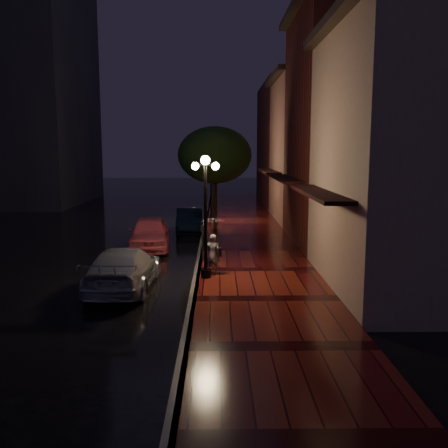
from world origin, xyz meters
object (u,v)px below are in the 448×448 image
(streetlamp_far, at_px, (211,183))
(navy_car, at_px, (190,221))
(pink_car, at_px, (150,233))
(woman_with_umbrella, at_px, (213,237))
(street_tree, at_px, (215,157))
(silver_car, at_px, (124,268))
(parking_meter, at_px, (202,240))
(streetlamp_near, at_px, (206,209))

(streetlamp_far, distance_m, navy_car, 4.06)
(pink_car, height_order, woman_with_umbrella, woman_with_umbrella)
(streetlamp_far, bearing_deg, street_tree, -85.09)
(silver_car, distance_m, parking_meter, 4.32)
(streetlamp_near, relative_size, navy_car, 1.04)
(navy_car, bearing_deg, streetlamp_far, 67.92)
(street_tree, height_order, pink_car, street_tree)
(streetlamp_far, bearing_deg, streetlamp_near, -90.00)
(woman_with_umbrella, bearing_deg, streetlamp_near, 83.21)
(navy_car, relative_size, silver_car, 0.85)
(silver_car, bearing_deg, parking_meter, -124.80)
(pink_car, bearing_deg, streetlamp_near, -69.64)
(navy_car, relative_size, parking_meter, 2.77)
(silver_car, bearing_deg, woman_with_umbrella, -153.71)
(pink_car, bearing_deg, streetlamp_far, 65.99)
(pink_car, height_order, parking_meter, parking_meter)
(streetlamp_near, relative_size, pink_car, 0.95)
(streetlamp_far, distance_m, silver_car, 15.28)
(street_tree, bearing_deg, pink_car, -120.86)
(pink_car, bearing_deg, navy_car, 66.19)
(streetlamp_far, height_order, woman_with_umbrella, streetlamp_far)
(pink_car, bearing_deg, street_tree, 54.12)
(streetlamp_near, height_order, navy_car, streetlamp_near)
(streetlamp_near, bearing_deg, woman_with_umbrella, 62.23)
(streetlamp_near, bearing_deg, pink_car, 115.38)
(parking_meter, bearing_deg, streetlamp_near, -89.16)
(woman_with_umbrella, bearing_deg, silver_car, 45.88)
(streetlamp_far, distance_m, woman_with_umbrella, 13.56)
(pink_car, bearing_deg, parking_meter, -57.06)
(streetlamp_near, distance_m, parking_meter, 3.00)
(streetlamp_near, height_order, parking_meter, streetlamp_near)
(street_tree, xyz_separation_m, parking_meter, (-0.46, -8.43, -3.19))
(street_tree, height_order, navy_car, street_tree)
(pink_car, relative_size, parking_meter, 3.02)
(silver_car, bearing_deg, street_tree, -102.77)
(street_tree, distance_m, silver_car, 12.77)
(streetlamp_near, height_order, streetlamp_far, same)
(streetlamp_near, xyz_separation_m, street_tree, (0.26, 10.99, 1.64))
(streetlamp_near, xyz_separation_m, streetlamp_far, (0.00, 14.00, 0.00))
(parking_meter, bearing_deg, street_tree, 83.26)
(streetlamp_near, relative_size, street_tree, 0.74)
(pink_car, relative_size, navy_car, 1.09)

